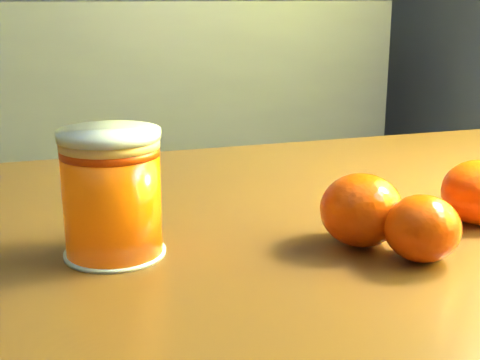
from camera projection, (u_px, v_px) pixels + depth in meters
name	position (u px, v px, depth m)	size (l,w,h in m)	color
table	(326.00, 313.00, 0.64)	(0.95, 0.67, 0.71)	brown
juice_glass	(112.00, 194.00, 0.53)	(0.08, 0.08, 0.10)	#DC4F04
orange_front	(361.00, 210.00, 0.55)	(0.07, 0.07, 0.06)	#E03F04
orange_back	(479.00, 192.00, 0.61)	(0.07, 0.07, 0.06)	#E03F04
orange_extra	(422.00, 228.00, 0.52)	(0.06, 0.06, 0.05)	#E03F04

